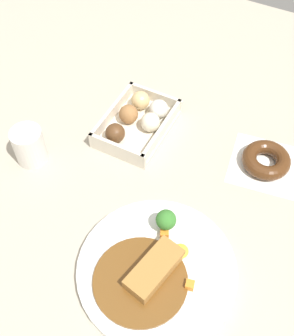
% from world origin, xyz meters
% --- Properties ---
extents(ground_plane, '(1.60, 1.60, 0.00)m').
position_xyz_m(ground_plane, '(0.00, 0.00, 0.00)').
color(ground_plane, '#B2A893').
extents(curry_plate, '(0.29, 0.29, 0.07)m').
position_xyz_m(curry_plate, '(0.11, 0.13, 0.01)').
color(curry_plate, white).
rests_on(curry_plate, ground_plane).
extents(donut_box, '(0.19, 0.14, 0.06)m').
position_xyz_m(donut_box, '(-0.18, -0.06, 0.02)').
color(donut_box, beige).
rests_on(donut_box, ground_plane).
extents(chocolate_ring_donut, '(0.16, 0.16, 0.03)m').
position_xyz_m(chocolate_ring_donut, '(-0.21, 0.23, 0.02)').
color(chocolate_ring_donut, white).
rests_on(chocolate_ring_donut, ground_plane).
extents(coffee_mug, '(0.07, 0.07, 0.08)m').
position_xyz_m(coffee_mug, '(0.00, -0.22, 0.04)').
color(coffee_mug, silver).
rests_on(coffee_mug, ground_plane).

